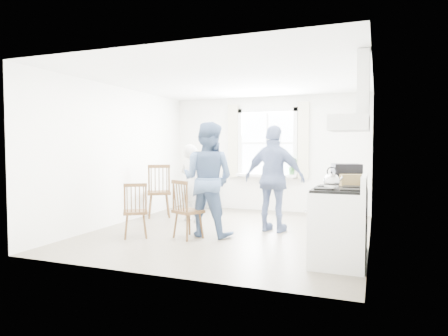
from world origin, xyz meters
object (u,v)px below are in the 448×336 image
at_px(windsor_chair_a, 159,185).
at_px(low_cabinet, 348,220).
at_px(stereo_stack, 346,176).
at_px(gas_stove, 339,226).
at_px(windsor_chair_c, 135,204).
at_px(person_mid, 208,179).
at_px(person_right, 274,179).
at_px(person_left, 191,183).
at_px(windsor_chair_b, 183,203).

bearing_deg(windsor_chair_a, low_cabinet, -20.18).
xyz_separation_m(stereo_stack, windsor_chair_a, (-3.78, 1.40, -0.38)).
height_order(gas_stove, windsor_chair_c, gas_stove).
bearing_deg(stereo_stack, person_mid, 173.73).
relative_size(windsor_chair_a, person_mid, 0.60).
xyz_separation_m(stereo_stack, person_right, (-1.25, 0.94, -0.15)).
xyz_separation_m(windsor_chair_c, person_right, (1.94, 1.31, 0.37)).
distance_m(gas_stove, windsor_chair_c, 3.17).
relative_size(windsor_chair_a, person_left, 0.74).
height_order(windsor_chair_c, person_left, person_left).
xyz_separation_m(windsor_chair_a, person_left, (0.78, -0.10, 0.08)).
bearing_deg(windsor_chair_b, stereo_stack, 3.11).
bearing_deg(low_cabinet, windsor_chair_c, -173.63).
bearing_deg(windsor_chair_a, person_mid, -36.02).
bearing_deg(gas_stove, person_left, 145.99).
xyz_separation_m(low_cabinet, person_mid, (-2.23, 0.25, 0.48)).
relative_size(low_cabinet, person_left, 0.60).
bearing_deg(windsor_chair_b, gas_stove, -13.33).
bearing_deg(windsor_chair_c, gas_stove, -6.17).
distance_m(low_cabinet, windsor_chair_b, 2.50).
xyz_separation_m(windsor_chair_a, person_right, (2.53, -0.46, 0.24)).
height_order(person_mid, person_right, person_mid).
relative_size(person_left, person_right, 0.82).
relative_size(low_cabinet, person_mid, 0.48).
relative_size(low_cabinet, windsor_chair_a, 0.81).
relative_size(stereo_stack, person_left, 0.29).
distance_m(low_cabinet, person_right, 1.66).
xyz_separation_m(gas_stove, person_left, (-2.96, 2.00, 0.27)).
relative_size(windsor_chair_a, windsor_chair_b, 1.18).
relative_size(windsor_chair_c, person_mid, 0.48).
distance_m(stereo_stack, windsor_chair_c, 3.25).
bearing_deg(windsor_chair_c, windsor_chair_b, 17.72).
distance_m(gas_stove, windsor_chair_b, 2.49).
distance_m(low_cabinet, person_left, 3.31).
bearing_deg(windsor_chair_a, windsor_chair_b, -49.08).
bearing_deg(windsor_chair_b, low_cabinet, 2.91).
distance_m(windsor_chair_b, person_right, 1.65).
xyz_separation_m(windsor_chair_b, person_mid, (0.26, 0.37, 0.35)).
bearing_deg(person_right, gas_stove, 134.77).
xyz_separation_m(gas_stove, low_cabinet, (0.07, 0.70, -0.03)).
height_order(low_cabinet, person_mid, person_mid).
xyz_separation_m(gas_stove, windsor_chair_b, (-2.42, 0.57, 0.09)).
relative_size(stereo_stack, windsor_chair_b, 0.47).
bearing_deg(person_left, windsor_chair_c, 105.29).
bearing_deg(stereo_stack, low_cabinet, -10.53).
bearing_deg(windsor_chair_c, person_left, 83.53).
height_order(stereo_stack, person_right, person_right).
bearing_deg(stereo_stack, person_right, 143.03).
xyz_separation_m(gas_stove, person_mid, (-2.16, 0.95, 0.45)).
xyz_separation_m(person_left, person_right, (1.75, -0.35, 0.16)).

